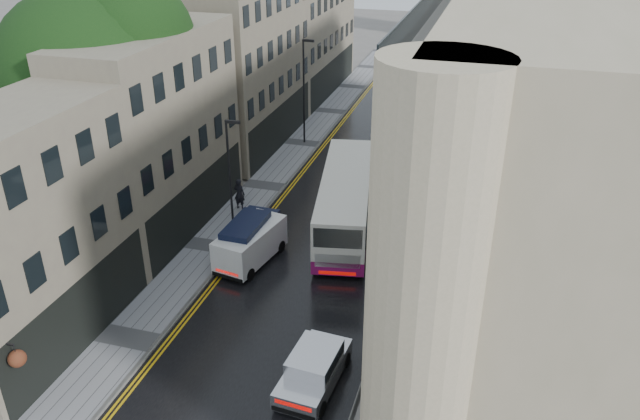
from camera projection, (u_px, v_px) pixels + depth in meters
The scene contains 15 objects.
road at pixel (350, 197), 39.88m from camera, with size 9.00×85.00×0.02m, color black.
left_sidewalk at pixel (265, 186), 41.31m from camera, with size 2.70×85.00×0.12m, color gray.
right_sidewalk at pixel (435, 207), 38.51m from camera, with size 1.80×85.00×0.12m, color slate.
old_shop_row at pixel (224, 84), 41.67m from camera, with size 4.50×56.00×12.00m, color gray, non-canonical shape.
modern_block at pixel (536, 113), 32.87m from camera, with size 8.00×40.00×14.00m, color #C7B494, non-canonical shape.
tree_near at pixel (94, 111), 33.43m from camera, with size 10.56×10.56×13.89m, color black, non-canonical shape.
tree_far at pixel (206, 67), 44.82m from camera, with size 9.24×9.24×12.46m, color black, non-canonical shape.
cream_bus at pixel (318, 227), 32.90m from camera, with size 2.66×11.71×3.19m, color silver, non-canonical shape.
white_lorry at pixel (399, 148), 41.28m from camera, with size 2.65×8.84×4.64m, color silver, non-canonical shape.
silver_hatchback at pixel (279, 387), 23.36m from camera, with size 1.82×4.16×1.56m, color silver, non-canonical shape.
white_van at pixel (219, 255), 31.54m from camera, with size 1.91×4.45×2.01m, color white, non-canonical shape.
navy_van at pixel (220, 251), 31.57m from camera, with size 1.84×4.59×2.34m, color black, non-canonical shape.
pedestrian at pixel (239, 194), 37.79m from camera, with size 0.71×0.47×1.95m, color black.
lamp_post_near at pixel (230, 184), 33.00m from camera, with size 0.79×0.18×7.02m, color black, non-canonical shape.
lamp_post_far at pixel (304, 93), 46.71m from camera, with size 0.88×0.20×7.86m, color black, non-canonical shape.
Camera 1 is at (8.17, -7.55, 17.30)m, focal length 35.00 mm.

